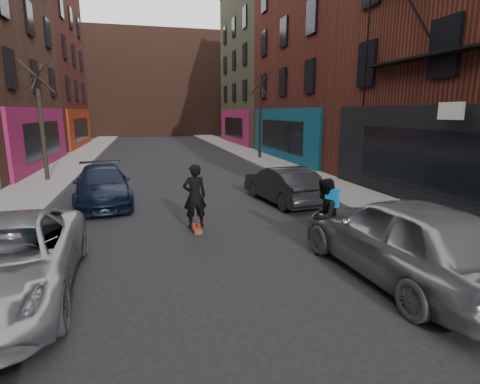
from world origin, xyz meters
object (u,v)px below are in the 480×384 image
skateboard (196,229)px  tree_left_far (40,109)px  tree_right_far (260,108)px  parked_left_end (102,185)px  parked_left_far (3,261)px  parked_right_end (283,184)px  skateboarder (195,196)px  pedestrian (324,216)px  parked_right_far (403,238)px

skateboard → tree_left_far: bearing=118.2°
tree_right_far → parked_left_end: size_ratio=1.46×
tree_left_far → parked_left_far: bearing=-80.5°
tree_right_far → parked_right_end: tree_right_far is taller
tree_left_far → skateboarder: tree_left_far is taller
tree_right_far → pedestrian: tree_right_far is taller
tree_right_far → parked_right_far: 19.64m
tree_right_far → pedestrian: (-3.89, -17.61, -2.63)m
tree_left_far → parked_left_end: 6.55m
tree_right_far → parked_right_end: (-3.00, -12.57, -2.86)m
parked_left_end → pedestrian: (5.51, -6.46, 0.23)m
tree_left_far → parked_left_end: (3.00, -5.15, -2.71)m
tree_left_far → pedestrian: 14.60m
skateboard → parked_right_far: bearing=-53.4°
parked_right_far → parked_left_far: bearing=-10.8°
parked_left_end → tree_right_far: bearing=43.2°
parked_right_end → skateboarder: (-3.57, -2.56, 0.33)m
parked_left_far → skateboarder: (3.78, 3.11, 0.28)m
parked_right_far → parked_right_end: 6.66m
parked_left_far → pedestrian: pedestrian is taller
parked_left_end → parked_right_far: size_ratio=0.93×
parked_left_end → skateboard: parked_left_end is taller
parked_left_end → pedestrian: 8.49m
parked_left_end → pedestrian: size_ratio=2.59×
tree_right_far → parked_left_far: 21.15m
tree_right_far → skateboarder: tree_right_far is taller
parked_left_far → skateboard: (3.78, 3.11, -0.66)m
parked_left_end → parked_right_far: 10.30m
parked_right_end → pedestrian: pedestrian is taller
parked_right_far → parked_right_end: parked_right_far is taller
skateboarder → tree_left_far: bearing=-61.8°
tree_left_far → tree_right_far: size_ratio=0.96×
parked_right_end → skateboard: 4.43m
parked_left_end → skateboard: 4.92m
tree_left_far → skateboarder: 11.09m
tree_right_far → parked_right_end: size_ratio=1.67×
tree_left_far → parked_right_end: (9.40, -6.57, -2.71)m
tree_right_far → parked_left_far: size_ratio=1.33×
pedestrian → parked_left_end: bearing=-86.9°
tree_left_far → pedestrian: tree_left_far is taller
pedestrian → skateboard: bearing=-80.2°
skateboard → skateboarder: skateboarder is taller
parked_left_far → parked_right_far: bearing=-10.6°
parked_left_far → parked_right_end: parked_left_far is taller
pedestrian → tree_right_far: bearing=-139.8°
parked_left_far → tree_left_far: bearing=96.6°
parked_right_far → pedestrian: bearing=-64.2°
tree_right_far → skateboarder: size_ratio=3.80×
tree_left_far → parked_left_far: size_ratio=1.27×
tree_left_far → parked_right_end: size_ratio=1.60×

